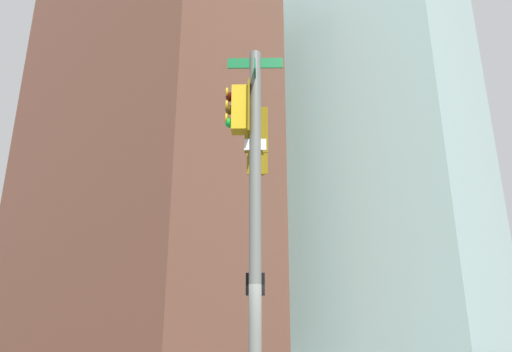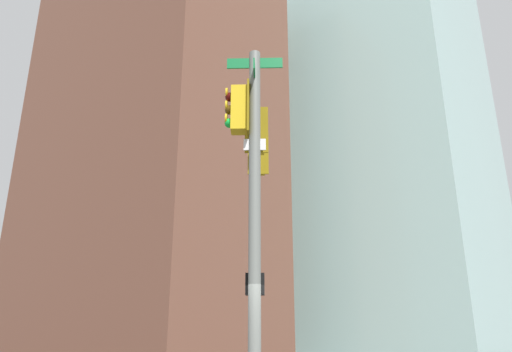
# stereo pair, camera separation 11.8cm
# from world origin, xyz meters

# --- Properties ---
(signal_pole_assembly) EXTENTS (2.87, 3.65, 7.42)m
(signal_pole_assembly) POSITION_xyz_m (-0.65, 0.40, 5.11)
(signal_pole_assembly) COLOR slate
(signal_pole_assembly) RESTS_ON ground_plane
(building_brick_nearside) EXTENTS (26.05, 15.06, 44.04)m
(building_brick_nearside) POSITION_xyz_m (-32.95, 23.17, 22.02)
(building_brick_nearside) COLOR brown
(building_brick_nearside) RESTS_ON ground_plane
(building_brick_midblock) EXTENTS (22.81, 17.95, 39.52)m
(building_brick_midblock) POSITION_xyz_m (-38.00, 33.92, 19.76)
(building_brick_midblock) COLOR #845B47
(building_brick_midblock) RESTS_ON ground_plane
(building_glass_tower) EXTENTS (27.49, 24.77, 89.51)m
(building_glass_tower) POSITION_xyz_m (-20.06, 49.21, 44.76)
(building_glass_tower) COLOR #9EC6C1
(building_glass_tower) RESTS_ON ground_plane
(building_brick_farside) EXTENTS (17.68, 16.13, 40.13)m
(building_brick_farside) POSITION_xyz_m (-36.21, 47.31, 20.07)
(building_brick_farside) COLOR brown
(building_brick_farside) RESTS_ON ground_plane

